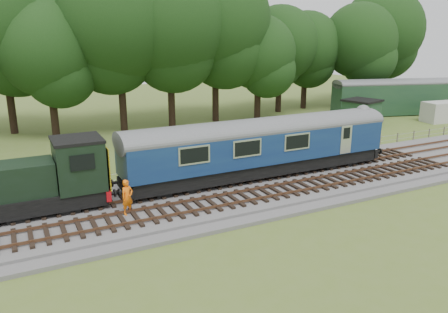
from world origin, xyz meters
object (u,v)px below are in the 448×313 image
worker (127,197)px  dmu_railcar (261,142)px  parked_coach (400,95)px  caravan (443,112)px  shunter_loco (24,184)px

worker → dmu_railcar: bearing=-10.0°
worker → parked_coach: parked_coach is taller
parked_coach → caravan: parked_coach is taller
worker → parked_coach: size_ratio=0.11×
dmu_railcar → shunter_loco: (-13.93, 0.00, -0.63)m
worker → parked_coach: 40.04m
parked_coach → shunter_loco: bearing=-146.3°
shunter_loco → worker: (4.61, -2.29, -0.70)m
parked_coach → caravan: 5.53m
dmu_railcar → parked_coach: bearing=26.2°
worker → parked_coach: (36.77, 15.82, 1.05)m
dmu_railcar → caravan: dmu_railcar is taller
shunter_loco → caravan: (42.18, 8.20, -0.89)m
parked_coach → caravan: size_ratio=3.68×
dmu_railcar → parked_coach: size_ratio=1.11×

